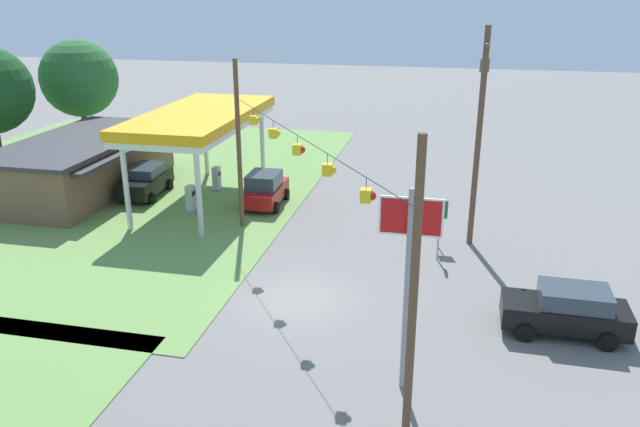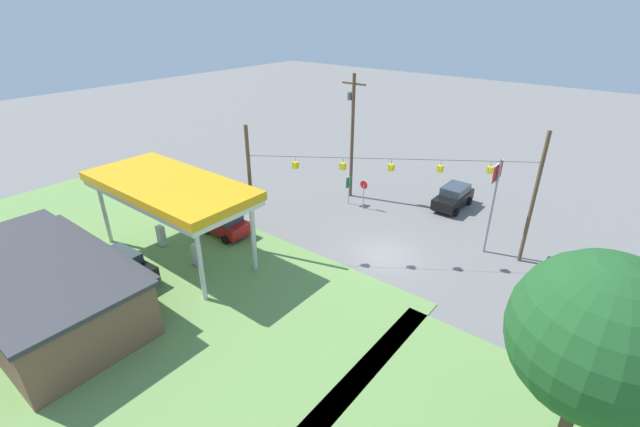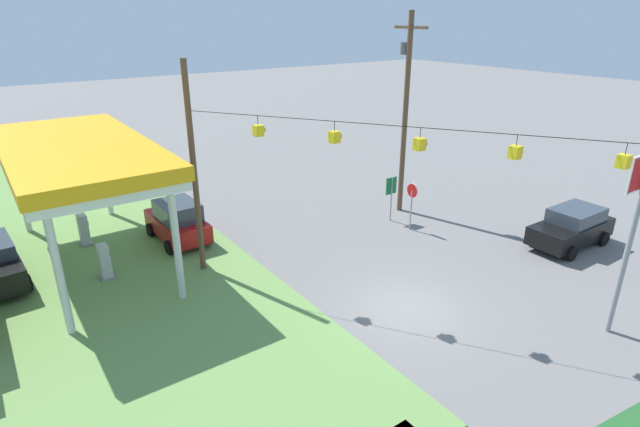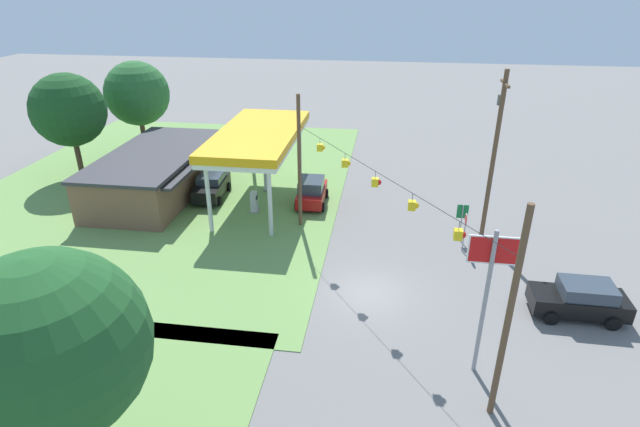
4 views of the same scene
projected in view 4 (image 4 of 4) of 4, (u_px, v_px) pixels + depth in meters
ground_plane at (369, 293)px, 26.34m from camera, size 160.00×160.00×0.00m
grass_verge_station_corner at (168, 184)px, 39.99m from camera, size 36.00×28.00×0.04m
gas_station_canopy at (258, 137)px, 35.08m from camera, size 12.01×5.39×5.38m
gas_station_store at (157, 172)px, 37.84m from camera, size 13.10×6.97×3.28m
fuel_pump_near at (254, 203)px, 35.07m from camera, size 0.71×0.56×1.53m
fuel_pump_far at (267, 182)px, 38.65m from camera, size 0.71×0.56×1.53m
car_at_pumps_front at (312, 191)px, 36.14m from camera, size 4.07×2.19×2.03m
car_at_pumps_rear at (212, 185)px, 37.36m from camera, size 4.58×2.33×1.83m
car_on_crossroad at (580, 299)px, 24.20m from camera, size 2.16×4.48×1.84m
stop_sign_roadside at (465, 224)px, 29.58m from camera, size 0.80×0.08×2.50m
stop_sign_overhead at (489, 275)px, 19.24m from camera, size 0.22×1.88×6.66m
route_sign at (462, 215)px, 30.95m from camera, size 0.10×0.70×2.40m
utility_pole_main at (495, 148)px, 29.77m from camera, size 2.20×0.44×10.46m
signal_span_gantry at (374, 210)px, 24.25m from camera, size 14.91×10.24×8.77m
tree_behind_station at (68, 110)px, 39.33m from camera, size 5.76×5.76×8.47m
tree_west_verge at (49, 347)px, 13.82m from camera, size 5.60×5.60×8.63m
tree_far_back at (137, 94)px, 45.06m from camera, size 5.74×5.74×8.42m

